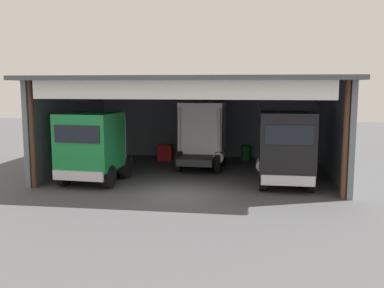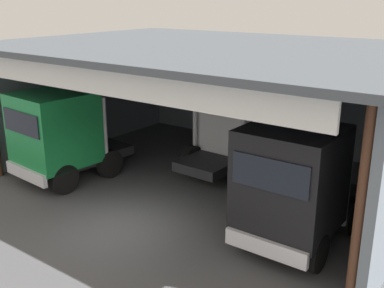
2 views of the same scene
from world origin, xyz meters
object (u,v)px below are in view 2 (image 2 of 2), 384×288
Objects in this scene: truck_green_right_bay at (59,134)px; tool_cart at (209,136)px; oil_drum at (319,151)px; truck_white_left_bay at (236,122)px; truck_black_center_left_bay at (294,185)px.

truck_green_right_bay reaches higher than tool_cart.
truck_green_right_bay is 10.69m from oil_drum.
truck_white_left_bay reaches higher than tool_cart.
oil_drum is 5.11m from tool_cart.
truck_black_center_left_bay is 9.51m from tool_cart.
truck_black_center_left_bay is (4.41, -4.26, -0.15)m from truck_white_left_bay.
truck_black_center_left_bay is 5.60× the size of oil_drum.
truck_green_right_bay is at bearing -107.28° from tool_cart.
truck_green_right_bay is 5.04× the size of oil_drum.
truck_black_center_left_bay reaches higher than truck_green_right_bay.
tool_cart is (-2.62, 2.00, -1.50)m from truck_white_left_bay.
truck_black_center_left_bay is at bearing -41.69° from tool_cart.
tool_cart is (-7.03, 6.26, -1.36)m from truck_black_center_left_bay.
oil_drum is (-2.01, 7.22, -1.40)m from truck_black_center_left_bay.
truck_white_left_bay is at bearing -43.99° from truck_black_center_left_bay.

